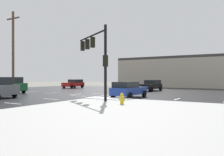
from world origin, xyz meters
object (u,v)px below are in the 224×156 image
fire_hydrant (122,98)px  sedan_red (74,83)px  traffic_signal_mast (96,51)px  utility_pole_mid (13,51)px  suv_green (9,85)px  sedan_black (151,85)px  sedan_blue (128,89)px

fire_hydrant → sedan_red: size_ratio=0.17×
traffic_signal_mast → sedan_red: bearing=-12.2°
traffic_signal_mast → utility_pole_mid: 12.61m
traffic_signal_mast → suv_green: size_ratio=1.25×
fire_hydrant → sedan_black: (-4.72, 17.88, 0.32)m
fire_hydrant → sedan_blue: sedan_blue is taller
sedan_red → sedan_black: bearing=85.5°
sedan_blue → suv_green: bearing=97.9°
fire_hydrant → utility_pole_mid: utility_pole_mid is taller
sedan_red → utility_pole_mid: size_ratio=0.47×
suv_green → utility_pole_mid: size_ratio=0.49×
fire_hydrant → utility_pole_mid: bearing=169.4°
suv_green → sedan_black: (13.91, 13.75, -0.24)m
sedan_black → utility_pole_mid: size_ratio=0.47×
traffic_signal_mast → suv_green: bearing=25.3°
suv_green → sedan_black: 19.56m
sedan_red → traffic_signal_mast: bearing=43.2°
traffic_signal_mast → sedan_blue: traffic_signal_mast is taller
fire_hydrant → sedan_blue: (-2.40, 5.77, 0.32)m
sedan_red → utility_pole_mid: bearing=12.5°
sedan_blue → traffic_signal_mast: bearing=162.2°
traffic_signal_mast → sedan_red: 23.60m
suv_green → sedan_black: bearing=-135.3°
sedan_blue → sedan_red: bearing=56.1°
suv_green → sedan_blue: 16.31m
fire_hydrant → sedan_red: bearing=137.2°
utility_pole_mid → sedan_blue: bearing=11.1°
sedan_red → sedan_blue: 21.96m
sedan_blue → utility_pole_mid: bearing=103.2°
traffic_signal_mast → sedan_black: traffic_signal_mast is taller
suv_green → utility_pole_mid: (2.35, -1.07, 4.03)m
sedan_black → utility_pole_mid: (-11.56, -14.82, 4.26)m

